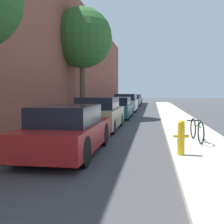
{
  "coord_description": "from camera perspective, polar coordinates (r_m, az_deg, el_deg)",
  "views": [
    {
      "loc": [
        1.4,
        0.01,
        1.7
      ],
      "look_at": [
        -0.16,
        10.46,
        0.91
      ],
      "focal_mm": 43.67,
      "sensor_mm": 36.0,
      "label": 1
    }
  ],
  "objects": [
    {
      "name": "ground_plane",
      "position": [
        16.14,
        3.46,
        -1.79
      ],
      "size": [
        120.0,
        120.0,
        0.0
      ],
      "primitive_type": "plane",
      "color": "#3D3D3F"
    },
    {
      "name": "sidewalk_left",
      "position": [
        16.64,
        -6.54,
        -1.42
      ],
      "size": [
        2.0,
        52.0,
        0.12
      ],
      "color": "#ADA89E",
      "rests_on": "ground"
    },
    {
      "name": "sidewalk_right",
      "position": [
        16.14,
        13.78,
        -1.69
      ],
      "size": [
        2.0,
        52.0,
        0.12
      ],
      "color": "#ADA89E",
      "rests_on": "ground"
    },
    {
      "name": "building_facade_left",
      "position": [
        17.14,
        -11.13,
        12.54
      ],
      "size": [
        0.7,
        52.0,
        8.38
      ],
      "color": "brown",
      "rests_on": "ground"
    },
    {
      "name": "parked_car_red",
      "position": [
        7.53,
        -9.21,
        -3.87
      ],
      "size": [
        1.7,
        4.08,
        1.33
      ],
      "color": "black",
      "rests_on": "ground"
    },
    {
      "name": "parked_car_champagne",
      "position": [
        12.33,
        -2.75,
        -0.45
      ],
      "size": [
        1.82,
        4.26,
        1.46
      ],
      "color": "black",
      "rests_on": "ground"
    },
    {
      "name": "parked_car_teal",
      "position": [
        17.66,
        1.06,
        0.85
      ],
      "size": [
        1.81,
        4.58,
        1.36
      ],
      "color": "black",
      "rests_on": "ground"
    },
    {
      "name": "parked_car_white",
      "position": [
        23.44,
        2.89,
        1.86
      ],
      "size": [
        1.89,
        4.22,
        1.51
      ],
      "color": "black",
      "rests_on": "ground"
    },
    {
      "name": "parked_car_maroon",
      "position": [
        28.31,
        3.63,
        2.17
      ],
      "size": [
        1.72,
        3.95,
        1.39
      ],
      "color": "black",
      "rests_on": "ground"
    },
    {
      "name": "parked_car_silver",
      "position": [
        33.06,
        4.39,
        2.44
      ],
      "size": [
        1.79,
        4.02,
        1.35
      ],
      "color": "black",
      "rests_on": "ground"
    },
    {
      "name": "parked_car_black",
      "position": [
        37.92,
        4.92,
        2.65
      ],
      "size": [
        1.75,
        4.37,
        1.34
      ],
      "color": "black",
      "rests_on": "ground"
    },
    {
      "name": "street_tree_far",
      "position": [
        18.01,
        -6.25,
        15.06
      ],
      "size": [
        3.82,
        3.82,
        6.9
      ],
      "color": "brown",
      "rests_on": "sidewalk_left"
    },
    {
      "name": "fire_hydrant",
      "position": [
        7.03,
        14.27,
        -5.11
      ],
      "size": [
        0.38,
        0.17,
        0.88
      ],
      "color": "gold",
      "rests_on": "sidewalk_right"
    },
    {
      "name": "bicycle",
      "position": [
        9.14,
        17.33,
        -3.64
      ],
      "size": [
        0.44,
        1.68,
        0.69
      ],
      "rotation": [
        0.0,
        0.0,
        0.09
      ],
      "color": "black",
      "rests_on": "sidewalk_right"
    }
  ]
}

